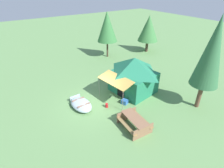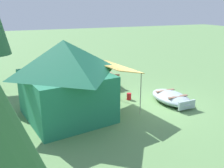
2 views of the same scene
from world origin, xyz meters
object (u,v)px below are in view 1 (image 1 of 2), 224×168
pine_tree_far_center (107,27)px  cooler_box (125,102)px  canvas_cabin_tent (134,74)px  pine_tree_back_left (149,28)px  pine_tree_back_right (212,53)px  fuel_can (107,105)px  picnic_table (134,121)px  beached_rowboat (81,104)px

pine_tree_far_center → cooler_box: bearing=-24.8°
canvas_cabin_tent → pine_tree_far_center: pine_tree_far_center is taller
canvas_cabin_tent → pine_tree_back_left: size_ratio=1.01×
pine_tree_back_right → cooler_box: bearing=-126.9°
cooler_box → pine_tree_back_right: (3.23, 4.30, 4.03)m
fuel_can → pine_tree_back_right: bearing=57.5°
fuel_can → pine_tree_back_left: (-7.40, 10.87, 2.85)m
picnic_table → cooler_box: size_ratio=4.65×
pine_tree_back_left → pine_tree_far_center: size_ratio=0.87×
canvas_cabin_tent → cooler_box: 2.45m
beached_rowboat → cooler_box: size_ratio=5.13×
canvas_cabin_tent → cooler_box: size_ratio=10.45×
pine_tree_back_right → pine_tree_far_center: 12.33m
beached_rowboat → canvas_cabin_tent: bearing=85.5°
pine_tree_back_right → pine_tree_back_left: bearing=154.7°
picnic_table → pine_tree_back_left: size_ratio=0.45×
picnic_table → pine_tree_back_left: (-10.17, 10.54, 2.50)m
cooler_box → pine_tree_back_left: size_ratio=0.10×
beached_rowboat → fuel_can: beached_rowboat is taller
pine_tree_back_right → canvas_cabin_tent: bearing=-149.1°
beached_rowboat → canvas_cabin_tent: canvas_cabin_tent is taller
beached_rowboat → pine_tree_back_left: size_ratio=0.50×
beached_rowboat → pine_tree_far_center: bearing=136.9°
beached_rowboat → pine_tree_far_center: (-7.61, 7.12, 3.36)m
beached_rowboat → picnic_table: (3.86, 1.89, 0.25)m
picnic_table → pine_tree_far_center: bearing=155.5°
picnic_table → fuel_can: size_ratio=6.70×
canvas_cabin_tent → picnic_table: bearing=-38.1°
beached_rowboat → cooler_box: bearing=63.2°
picnic_table → fuel_can: picnic_table is taller
canvas_cabin_tent → pine_tree_far_center: size_ratio=0.88×
cooler_box → pine_tree_far_center: size_ratio=0.08×
canvas_cabin_tent → fuel_can: bearing=-76.6°
canvas_cabin_tent → cooler_box: bearing=-56.8°
canvas_cabin_tent → fuel_can: size_ratio=15.08×
cooler_box → pine_tree_back_right: pine_tree_back_right is taller
pine_tree_back_right → beached_rowboat: bearing=-123.1°
beached_rowboat → pine_tree_back_right: size_ratio=0.35×
picnic_table → fuel_can: bearing=-173.2°
picnic_table → pine_tree_back_left: bearing=134.0°
canvas_cabin_tent → picnic_table: 4.55m
picnic_table → pine_tree_far_center: pine_tree_far_center is taller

